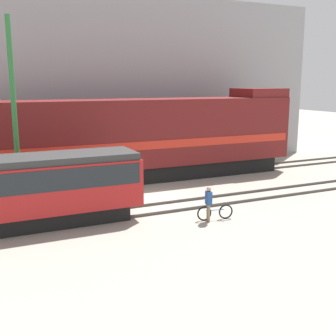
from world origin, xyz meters
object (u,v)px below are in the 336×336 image
at_px(person, 209,201).
at_px(utility_pole_left, 14,115).
at_px(streetcar, 31,187).
at_px(bicycle, 215,212).
at_px(freight_locomotive, 141,138).

distance_m(person, utility_pole_left, 9.99).
height_order(streetcar, utility_pole_left, utility_pole_left).
height_order(person, utility_pole_left, utility_pole_left).
distance_m(streetcar, person, 7.68).
bearing_deg(streetcar, utility_pole_left, 93.40).
xyz_separation_m(streetcar, utility_pole_left, (-0.19, 3.12, 2.81)).
bearing_deg(bicycle, freight_locomotive, 91.05).
distance_m(freight_locomotive, person, 8.99).
bearing_deg(person, utility_pole_left, 142.26).
bearing_deg(freight_locomotive, streetcar, -139.93).
height_order(streetcar, bicycle, streetcar).
xyz_separation_m(freight_locomotive, bicycle, (0.16, -8.75, -2.32)).
bearing_deg(bicycle, utility_pole_left, 144.10).
relative_size(person, utility_pole_left, 0.18).
distance_m(streetcar, bicycle, 8.11).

